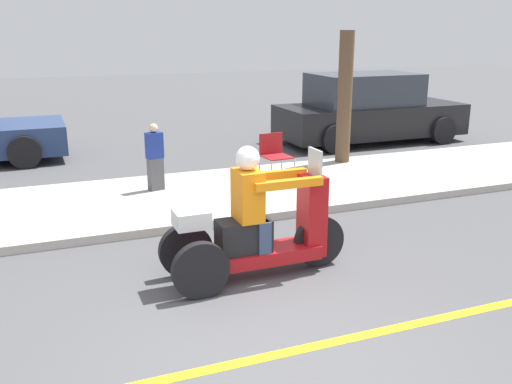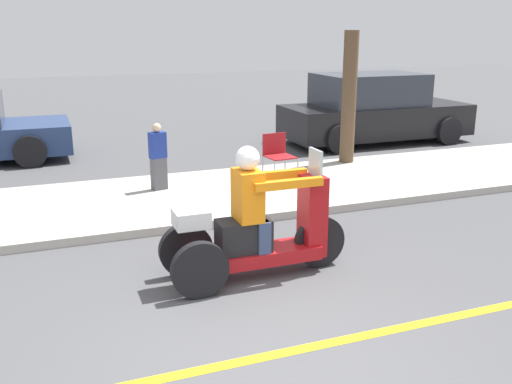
{
  "view_description": "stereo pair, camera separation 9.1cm",
  "coord_description": "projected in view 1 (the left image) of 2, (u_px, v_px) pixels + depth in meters",
  "views": [
    {
      "loc": [
        -1.7,
        -3.9,
        2.68
      ],
      "look_at": [
        0.46,
        1.56,
        0.98
      ],
      "focal_mm": 40.0,
      "sensor_mm": 36.0,
      "label": 1
    },
    {
      "loc": [
        -1.61,
        -3.93,
        2.68
      ],
      "look_at": [
        0.46,
        1.56,
        0.98
      ],
      "focal_mm": 40.0,
      "sensor_mm": 36.0,
      "label": 2
    }
  ],
  "objects": [
    {
      "name": "parked_car_lot_left",
      "position": [
        368.0,
        110.0,
        13.6
      ],
      "size": [
        4.46,
        1.96,
        1.63
      ],
      "color": "black",
      "rests_on": "ground"
    },
    {
      "name": "folding_chair_curbside",
      "position": [
        274.0,
        152.0,
        9.69
      ],
      "size": [
        0.5,
        0.5,
        0.82
      ],
      "color": "#A5A8AD",
      "rests_on": "sidewalk_strip"
    },
    {
      "name": "tree_trunk",
      "position": [
        345.0,
        98.0,
        10.93
      ],
      "size": [
        0.28,
        0.28,
        2.5
      ],
      "color": "brown",
      "rests_on": "sidewalk_strip"
    },
    {
      "name": "lane_stripe",
      "position": [
        321.0,
        345.0,
        4.99
      ],
      "size": [
        24.0,
        0.12,
        0.01
      ],
      "color": "gold",
      "rests_on": "ground"
    },
    {
      "name": "ground_plane",
      "position": [
        273.0,
        356.0,
        4.83
      ],
      "size": [
        60.0,
        60.0,
        0.0
      ],
      "primitive_type": "plane",
      "color": "#4C4C4F"
    },
    {
      "name": "sidewalk_strip",
      "position": [
        157.0,
        201.0,
        8.92
      ],
      "size": [
        28.0,
        2.8,
        0.12
      ],
      "color": "#B2ADA3",
      "rests_on": "ground"
    },
    {
      "name": "motorcycle_trike",
      "position": [
        256.0,
        230.0,
        6.24
      ],
      "size": [
        2.11,
        0.69,
        1.49
      ],
      "color": "black",
      "rests_on": "ground"
    },
    {
      "name": "spectator_by_tree",
      "position": [
        155.0,
        158.0,
        9.17
      ],
      "size": [
        0.29,
        0.21,
        1.09
      ],
      "color": "#515156",
      "rests_on": "sidewalk_strip"
    }
  ]
}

